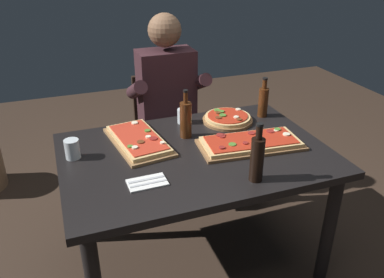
{
  "coord_description": "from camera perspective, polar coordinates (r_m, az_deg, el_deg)",
  "views": [
    {
      "loc": [
        -0.65,
        -1.73,
        1.75
      ],
      "look_at": [
        0.0,
        0.05,
        0.79
      ],
      "focal_mm": 37.09,
      "sensor_mm": 36.0,
      "label": 1
    }
  ],
  "objects": [
    {
      "name": "vinegar_bottle_green",
      "position": [
        1.83,
        9.34,
        -2.68
      ],
      "size": [
        0.06,
        0.06,
        0.29
      ],
      "color": "black",
      "rests_on": "dining_table"
    },
    {
      "name": "tumbler_far_side",
      "position": [
        2.11,
        -16.82,
        -1.54
      ],
      "size": [
        0.08,
        0.08,
        0.1
      ],
      "color": "silver",
      "rests_on": "dining_table"
    },
    {
      "name": "pizza_round_far",
      "position": [
        2.45,
        5.13,
        2.97
      ],
      "size": [
        0.31,
        0.31,
        0.05
      ],
      "color": "brown",
      "rests_on": "dining_table"
    },
    {
      "name": "tumbler_near_camera",
      "position": [
        2.42,
        -1.3,
        3.33
      ],
      "size": [
        0.07,
        0.07,
        0.09
      ],
      "color": "silver",
      "rests_on": "dining_table"
    },
    {
      "name": "pizza_rectangular_left",
      "position": [
        2.2,
        -7.72,
        -0.16
      ],
      "size": [
        0.32,
        0.52,
        0.05
      ],
      "color": "olive",
      "rests_on": "dining_table"
    },
    {
      "name": "napkin_cutlery_set",
      "position": [
        1.85,
        -6.46,
        -6.23
      ],
      "size": [
        0.18,
        0.11,
        0.01
      ],
      "color": "white",
      "rests_on": "dining_table"
    },
    {
      "name": "dining_table",
      "position": [
        2.15,
        0.46,
        -4.02
      ],
      "size": [
        1.4,
        0.96,
        0.74
      ],
      "color": "black",
      "rests_on": "ground_plane"
    },
    {
      "name": "pizza_rectangular_front",
      "position": [
        2.17,
        8.43,
        -0.56
      ],
      "size": [
        0.58,
        0.31,
        0.05
      ],
      "color": "brown",
      "rests_on": "dining_table"
    },
    {
      "name": "ground_plane",
      "position": [
        2.54,
        0.4,
        -16.61
      ],
      "size": [
        6.4,
        6.4,
        0.0
      ],
      "primitive_type": "plane",
      "color": "#38281E"
    },
    {
      "name": "diner_chair",
      "position": [
        2.97,
        -3.94,
        1.58
      ],
      "size": [
        0.44,
        0.44,
        0.87
      ],
      "color": "black",
      "rests_on": "ground_plane"
    },
    {
      "name": "seated_diner",
      "position": [
        2.76,
        -3.39,
        5.4
      ],
      "size": [
        0.53,
        0.41,
        1.33
      ],
      "color": "#23232D",
      "rests_on": "ground_plane"
    },
    {
      "name": "wine_bottle_dark",
      "position": [
        2.53,
        10.21,
        5.4
      ],
      "size": [
        0.06,
        0.06,
        0.25
      ],
      "color": "#47230F",
      "rests_on": "dining_table"
    },
    {
      "name": "oil_bottle_amber",
      "position": [
        2.21,
        -0.9,
        2.89
      ],
      "size": [
        0.07,
        0.07,
        0.28
      ],
      "color": "#47230F",
      "rests_on": "dining_table"
    }
  ]
}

